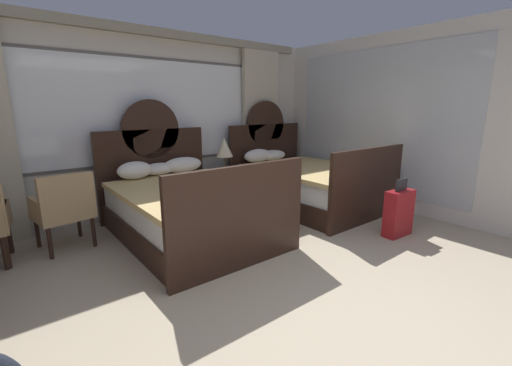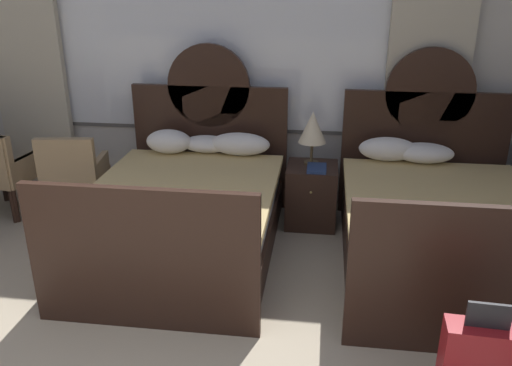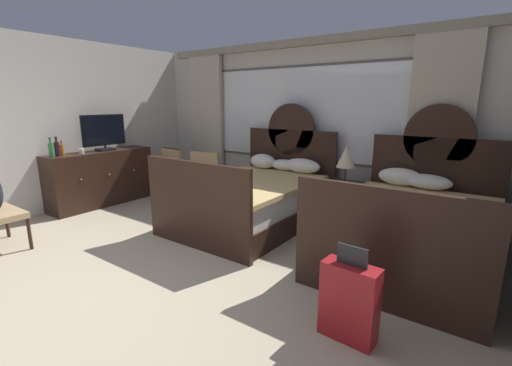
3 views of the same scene
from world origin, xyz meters
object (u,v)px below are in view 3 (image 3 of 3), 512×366
(nightstand_between_beds, at_px, (343,204))
(tv_flatscreen, at_px, (104,133))
(armchair_by_window_left, at_px, (211,173))
(suitcase_on_floor, at_px, (349,302))
(bottle_soda_green, at_px, (51,149))
(armchair_by_window_right, at_px, (180,168))
(bed_near_window, at_px, (254,197))
(table_lamp_on_nightstand, at_px, (346,157))
(bottle_liquor_amber, at_px, (62,150))
(armchair_by_window_centre, at_px, (180,168))
(dresser_minibar, at_px, (101,178))
(cup_on_dresser, at_px, (82,151))
(book_on_nightstand, at_px, (344,184))
(bottle_wine_dark, at_px, (57,149))
(bed_near_mirror, at_px, (412,229))

(nightstand_between_beds, xyz_separation_m, tv_flatscreen, (-3.72, -1.30, 0.92))
(tv_flatscreen, bearing_deg, armchair_by_window_left, 38.79)
(nightstand_between_beds, relative_size, suitcase_on_floor, 0.83)
(bottle_soda_green, bearing_deg, armchair_by_window_right, 74.05)
(armchair_by_window_right, height_order, suitcase_on_floor, armchair_by_window_right)
(bed_near_window, bearing_deg, table_lamp_on_nightstand, 35.30)
(table_lamp_on_nightstand, relative_size, bottle_liquor_amber, 2.39)
(armchair_by_window_centre, bearing_deg, dresser_minibar, -116.49)
(table_lamp_on_nightstand, bearing_deg, suitcase_on_floor, -67.38)
(cup_on_dresser, bearing_deg, suitcase_on_floor, -7.38)
(table_lamp_on_nightstand, distance_m, cup_on_dresser, 4.09)
(bottle_soda_green, bearing_deg, bed_near_window, 29.72)
(table_lamp_on_nightstand, height_order, armchair_by_window_right, table_lamp_on_nightstand)
(armchair_by_window_centre, bearing_deg, bottle_soda_green, -105.79)
(book_on_nightstand, xyz_separation_m, bottle_wine_dark, (-3.77, -1.98, 0.41))
(bed_near_mirror, xyz_separation_m, armchair_by_window_right, (-4.21, 0.49, 0.13))
(armchair_by_window_left, height_order, armchair_by_window_centre, same)
(book_on_nightstand, height_order, armchair_by_window_right, armchair_by_window_right)
(dresser_minibar, distance_m, suitcase_on_floor, 4.83)
(nightstand_between_beds, height_order, armchair_by_window_left, armchair_by_window_left)
(bed_near_mirror, bearing_deg, bottle_liquor_amber, -165.11)
(armchair_by_window_centre, height_order, armchair_by_window_right, same)
(nightstand_between_beds, bearing_deg, book_on_nightstand, -66.69)
(cup_on_dresser, height_order, armchair_by_window_centre, cup_on_dresser)
(nightstand_between_beds, distance_m, suitcase_on_floor, 2.54)
(armchair_by_window_centre, xyz_separation_m, armchair_by_window_right, (0.01, -0.00, 0.00))
(dresser_minibar, height_order, bottle_liquor_amber, bottle_liquor_amber)
(table_lamp_on_nightstand, distance_m, bottle_liquor_amber, 4.30)
(bed_near_mirror, distance_m, suitcase_on_floor, 1.66)
(armchair_by_window_left, bearing_deg, suitcase_on_floor, -32.74)
(bed_near_window, xyz_separation_m, cup_on_dresser, (-2.61, -1.06, 0.58))
(cup_on_dresser, bearing_deg, book_on_nightstand, 23.75)
(table_lamp_on_nightstand, distance_m, armchair_by_window_centre, 3.17)
(tv_flatscreen, height_order, bottle_soda_green, tv_flatscreen)
(bottle_liquor_amber, bearing_deg, armchair_by_window_centre, 70.01)
(suitcase_on_floor, bearing_deg, dresser_minibar, 168.91)
(dresser_minibar, distance_m, cup_on_dresser, 0.60)
(bed_near_window, bearing_deg, bottle_wine_dark, -152.14)
(table_lamp_on_nightstand, bearing_deg, bottle_wine_dark, -149.89)
(bed_near_window, xyz_separation_m, armchair_by_window_centre, (-2.07, 0.48, 0.12))
(bed_near_window, bearing_deg, armchair_by_window_centre, 166.86)
(tv_flatscreen, relative_size, cup_on_dresser, 7.00)
(table_lamp_on_nightstand, bearing_deg, bed_near_window, -144.70)
(bottle_soda_green, distance_m, armchair_by_window_right, 2.13)
(bottle_wine_dark, relative_size, bottle_liquor_amber, 1.37)
(bottle_soda_green, distance_m, armchair_by_window_centre, 2.13)
(bed_near_window, relative_size, bed_near_mirror, 1.00)
(bottle_wine_dark, relative_size, armchair_by_window_right, 0.33)
(bottle_soda_green, height_order, bottle_liquor_amber, bottle_soda_green)
(bottle_wine_dark, bearing_deg, dresser_minibar, 91.82)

